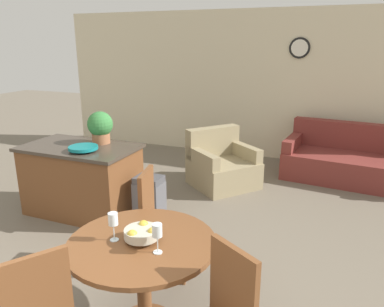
# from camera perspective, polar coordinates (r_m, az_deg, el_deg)

# --- Properties ---
(wall_back) EXTENTS (8.00, 0.09, 2.70)m
(wall_back) POSITION_cam_1_polar(r_m,az_deg,el_deg) (7.15, 9.60, 10.22)
(wall_back) COLOR beige
(wall_back) RESTS_ON ground_plane
(dining_table) EXTENTS (1.08, 1.08, 0.75)m
(dining_table) POSITION_cam_1_polar(r_m,az_deg,el_deg) (2.88, -7.49, -16.01)
(dining_table) COLOR brown
(dining_table) RESTS_ON ground_plane
(dining_chair_far_side) EXTENTS (0.50, 0.50, 1.01)m
(dining_chair_far_side) POSITION_cam_1_polar(r_m,az_deg,el_deg) (3.56, -5.13, -9.80)
(dining_chair_far_side) COLOR brown
(dining_chair_far_side) RESTS_ON ground_plane
(fruit_bowl) EXTENTS (0.25, 0.25, 0.12)m
(fruit_bowl) POSITION_cam_1_polar(r_m,az_deg,el_deg) (2.76, -7.64, -11.91)
(fruit_bowl) COLOR #B7B29E
(fruit_bowl) RESTS_ON dining_table
(wine_glass_left) EXTENTS (0.07, 0.07, 0.21)m
(wine_glass_left) POSITION_cam_1_polar(r_m,az_deg,el_deg) (2.76, -11.94, -9.92)
(wine_glass_left) COLOR silver
(wine_glass_left) RESTS_ON dining_table
(wine_glass_right) EXTENTS (0.07, 0.07, 0.21)m
(wine_glass_right) POSITION_cam_1_polar(r_m,az_deg,el_deg) (2.56, -5.33, -11.77)
(wine_glass_right) COLOR silver
(wine_glass_right) RESTS_ON dining_table
(kitchen_island) EXTENTS (1.42, 0.83, 0.89)m
(kitchen_island) POSITION_cam_1_polar(r_m,az_deg,el_deg) (4.98, -16.41, -3.81)
(kitchen_island) COLOR brown
(kitchen_island) RESTS_ON ground_plane
(teal_bowl) EXTENTS (0.34, 0.34, 0.06)m
(teal_bowl) POSITION_cam_1_polar(r_m,az_deg,el_deg) (4.59, -16.24, 0.83)
(teal_bowl) COLOR #147A7F
(teal_bowl) RESTS_ON kitchen_island
(potted_plant) EXTENTS (0.32, 0.32, 0.41)m
(potted_plant) POSITION_cam_1_polar(r_m,az_deg,el_deg) (4.87, -13.80, 4.03)
(potted_plant) COLOR #A36642
(potted_plant) RESTS_ON kitchen_island
(trash_bin) EXTENTS (0.32, 0.27, 0.61)m
(trash_bin) POSITION_cam_1_polar(r_m,az_deg,el_deg) (4.53, -6.50, -7.19)
(trash_bin) COLOR #56565B
(trash_bin) RESTS_ON ground_plane
(couch) EXTENTS (2.02, 1.19, 0.87)m
(couch) POSITION_cam_1_polar(r_m,az_deg,el_deg) (6.48, 22.76, -1.12)
(couch) COLOR maroon
(couch) RESTS_ON ground_plane
(armchair) EXTENTS (1.20, 1.21, 0.86)m
(armchair) POSITION_cam_1_polar(r_m,az_deg,el_deg) (5.74, 4.58, -2.06)
(armchair) COLOR #998966
(armchair) RESTS_ON ground_plane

